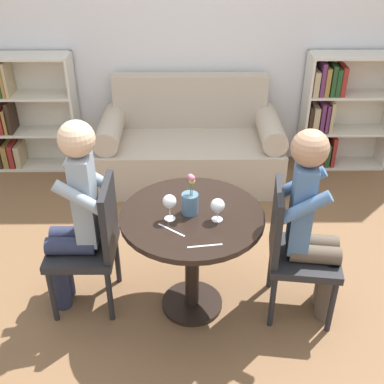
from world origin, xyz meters
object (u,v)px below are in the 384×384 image
object	(u,v)px
person_left	(75,214)
wine_glass_left	(169,202)
person_right	(312,223)
couch	(190,148)
bookshelf_left	(23,113)
chair_right	(293,247)
wine_glass_right	(218,206)
flower_vase	(190,200)
chair_left	(93,241)
bookshelf_right	(335,113)

from	to	relation	value
person_left	wine_glass_left	size ratio (longest dim) A/B	8.10
person_right	wine_glass_left	size ratio (longest dim) A/B	7.97
couch	bookshelf_left	size ratio (longest dim) A/B	1.49
chair_right	wine_glass_right	size ratio (longest dim) A/B	6.46
couch	person_right	size ratio (longest dim) A/B	1.30
wine_glass_left	flower_vase	distance (m)	0.14
wine_glass_right	flower_vase	bearing A→B (deg)	154.73
chair_left	bookshelf_left	bearing A→B (deg)	-152.71
bookshelf_left	chair_left	world-z (taller)	bookshelf_left
couch	person_left	xyz separation A→B (m)	(-0.70, -1.65, 0.38)
person_left	bookshelf_right	bearing A→B (deg)	132.76
bookshelf_right	person_right	size ratio (longest dim) A/B	0.87
bookshelf_left	person_right	bearing A→B (deg)	-41.19
couch	person_right	bearing A→B (deg)	-68.00
chair_right	person_left	xyz separation A→B (m)	(-1.32, 0.08, 0.20)
couch	flower_vase	size ratio (longest dim) A/B	6.27
bookshelf_left	chair_right	bearing A→B (deg)	-41.99
bookshelf_left	person_left	size ratio (longest dim) A/B	0.86
bookshelf_right	wine_glass_left	world-z (taller)	bookshelf_right
bookshelf_left	flower_vase	distance (m)	2.54
couch	wine_glass_left	xyz separation A→B (m)	(-0.13, -1.76, 0.54)
bookshelf_right	person_right	distance (m)	2.13
wine_glass_right	person_right	bearing A→B (deg)	2.66
chair_right	person_left	size ratio (longest dim) A/B	0.69
bookshelf_right	flower_vase	xyz separation A→B (m)	(-1.40, -1.96, 0.28)
wine_glass_left	chair_left	bearing A→B (deg)	167.53
person_left	flower_vase	bearing A→B (deg)	86.46
couch	chair_left	world-z (taller)	couch
person_right	wine_glass_right	size ratio (longest dim) A/B	9.18
chair_left	flower_vase	bearing A→B (deg)	86.00
chair_right	chair_left	bearing A→B (deg)	93.94
couch	wine_glass_left	bearing A→B (deg)	-94.18
flower_vase	wine_glass_left	bearing A→B (deg)	-151.95
bookshelf_right	chair_left	world-z (taller)	bookshelf_right
bookshelf_left	chair_left	xyz separation A→B (m)	(0.98, -1.92, -0.06)
person_right	bookshelf_left	bearing A→B (deg)	56.19
bookshelf_right	person_right	bearing A→B (deg)	-108.82
couch	bookshelf_right	xyz separation A→B (m)	(1.39, 0.26, 0.23)
bookshelf_right	wine_glass_right	xyz separation A→B (m)	(-1.24, -2.03, 0.29)
bookshelf_left	bookshelf_right	size ratio (longest dim) A/B	1.00
wine_glass_right	couch	bearing A→B (deg)	94.66
chair_left	person_right	world-z (taller)	person_right
bookshelf_left	person_right	xyz separation A→B (m)	(2.30, -2.01, 0.13)
wine_glass_right	wine_glass_left	bearing A→B (deg)	177.75
chair_left	chair_right	distance (m)	1.24
chair_right	wine_glass_right	world-z (taller)	chair_right
chair_right	person_right	xyz separation A→B (m)	(0.08, -0.02, 0.19)
bookshelf_right	wine_glass_left	xyz separation A→B (m)	(-1.52, -2.02, 0.31)
chair_right	person_right	bearing A→B (deg)	-95.09
couch	bookshelf_left	bearing A→B (deg)	170.43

